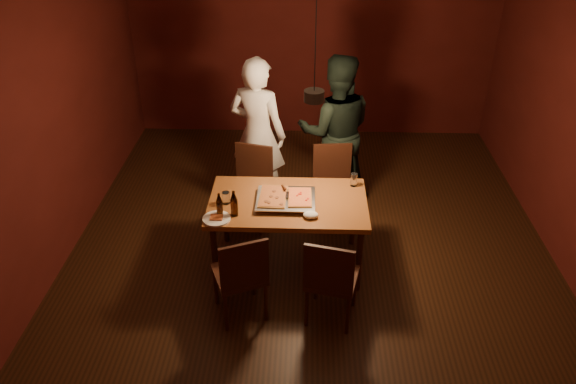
{
  "coord_description": "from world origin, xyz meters",
  "views": [
    {
      "loc": [
        -0.06,
        -4.64,
        3.6
      ],
      "look_at": [
        -0.22,
        -0.15,
        0.85
      ],
      "focal_mm": 35.0,
      "sensor_mm": 36.0,
      "label": 1
    }
  ],
  "objects_px": {
    "dining_table": "(288,207)",
    "beer_bottle_b": "(234,203)",
    "chair_near_left": "(241,271)",
    "diner_dark": "(335,131)",
    "beer_bottle_a": "(219,204)",
    "diner_white": "(258,135)",
    "pendant_lamp": "(314,95)",
    "pizza_tray": "(286,200)",
    "chair_far_left": "(252,178)",
    "plate_slice": "(217,218)",
    "chair_near_right": "(331,275)",
    "chair_far_right": "(333,178)"
  },
  "relations": [
    {
      "from": "beer_bottle_b",
      "to": "plate_slice",
      "type": "xyz_separation_m",
      "value": [
        -0.16,
        -0.07,
        -0.12
      ]
    },
    {
      "from": "beer_bottle_b",
      "to": "pendant_lamp",
      "type": "xyz_separation_m",
      "value": [
        0.7,
        0.41,
        0.88
      ]
    },
    {
      "from": "beer_bottle_a",
      "to": "beer_bottle_b",
      "type": "bearing_deg",
      "value": -0.93
    },
    {
      "from": "dining_table",
      "to": "diner_dark",
      "type": "relative_size",
      "value": 0.84
    },
    {
      "from": "chair_near_left",
      "to": "diner_dark",
      "type": "bearing_deg",
      "value": 44.97
    },
    {
      "from": "pizza_tray",
      "to": "plate_slice",
      "type": "relative_size",
      "value": 2.17
    },
    {
      "from": "chair_far_right",
      "to": "pizza_tray",
      "type": "bearing_deg",
      "value": 55.0
    },
    {
      "from": "dining_table",
      "to": "diner_dark",
      "type": "distance_m",
      "value": 1.37
    },
    {
      "from": "beer_bottle_b",
      "to": "diner_dark",
      "type": "distance_m",
      "value": 1.81
    },
    {
      "from": "beer_bottle_b",
      "to": "chair_near_right",
      "type": "bearing_deg",
      "value": -32.61
    },
    {
      "from": "plate_slice",
      "to": "diner_dark",
      "type": "relative_size",
      "value": 0.14
    },
    {
      "from": "beer_bottle_b",
      "to": "diner_white",
      "type": "relative_size",
      "value": 0.14
    },
    {
      "from": "dining_table",
      "to": "diner_dark",
      "type": "bearing_deg",
      "value": 68.84
    },
    {
      "from": "beer_bottle_a",
      "to": "diner_white",
      "type": "height_order",
      "value": "diner_white"
    },
    {
      "from": "dining_table",
      "to": "beer_bottle_b",
      "type": "bearing_deg",
      "value": -151.64
    },
    {
      "from": "chair_near_left",
      "to": "diner_dark",
      "type": "height_order",
      "value": "diner_dark"
    },
    {
      "from": "pizza_tray",
      "to": "diner_dark",
      "type": "xyz_separation_m",
      "value": [
        0.51,
        1.29,
        0.11
      ]
    },
    {
      "from": "pizza_tray",
      "to": "chair_near_left",
      "type": "bearing_deg",
      "value": -115.1
    },
    {
      "from": "plate_slice",
      "to": "diner_white",
      "type": "height_order",
      "value": "diner_white"
    },
    {
      "from": "chair_near_left",
      "to": "diner_white",
      "type": "bearing_deg",
      "value": 67.89
    },
    {
      "from": "chair_far_right",
      "to": "beer_bottle_a",
      "type": "xyz_separation_m",
      "value": [
        -1.07,
        -1.08,
        0.32
      ]
    },
    {
      "from": "chair_near_left",
      "to": "beer_bottle_b",
      "type": "relative_size",
      "value": 2.17
    },
    {
      "from": "beer_bottle_b",
      "to": "chair_near_left",
      "type": "bearing_deg",
      "value": -78.45
    },
    {
      "from": "diner_dark",
      "to": "pendant_lamp",
      "type": "distance_m",
      "value": 1.44
    },
    {
      "from": "chair_far_left",
      "to": "chair_near_left",
      "type": "height_order",
      "value": "same"
    },
    {
      "from": "dining_table",
      "to": "diner_white",
      "type": "relative_size",
      "value": 0.84
    },
    {
      "from": "diner_white",
      "to": "chair_far_left",
      "type": "bearing_deg",
      "value": 100.73
    },
    {
      "from": "plate_slice",
      "to": "dining_table",
      "type": "bearing_deg",
      "value": 27.68
    },
    {
      "from": "chair_near_left",
      "to": "plate_slice",
      "type": "distance_m",
      "value": 0.57
    },
    {
      "from": "chair_far_left",
      "to": "plate_slice",
      "type": "distance_m",
      "value": 1.16
    },
    {
      "from": "chair_near_right",
      "to": "pendant_lamp",
      "type": "height_order",
      "value": "pendant_lamp"
    },
    {
      "from": "chair_near_left",
      "to": "pizza_tray",
      "type": "xyz_separation_m",
      "value": [
        0.35,
        0.76,
        0.24
      ]
    },
    {
      "from": "plate_slice",
      "to": "beer_bottle_b",
      "type": "bearing_deg",
      "value": 25.54
    },
    {
      "from": "chair_near_right",
      "to": "chair_far_right",
      "type": "bearing_deg",
      "value": 100.72
    },
    {
      "from": "diner_dark",
      "to": "beer_bottle_b",
      "type": "bearing_deg",
      "value": 55.81
    },
    {
      "from": "chair_near_left",
      "to": "diner_dark",
      "type": "relative_size",
      "value": 0.31
    },
    {
      "from": "dining_table",
      "to": "diner_white",
      "type": "bearing_deg",
      "value": 108.16
    },
    {
      "from": "dining_table",
      "to": "chair_near_right",
      "type": "xyz_separation_m",
      "value": [
        0.39,
        -0.81,
        -0.14
      ]
    },
    {
      "from": "chair_far_right",
      "to": "diner_dark",
      "type": "distance_m",
      "value": 0.56
    },
    {
      "from": "diner_white",
      "to": "chair_far_right",
      "type": "bearing_deg",
      "value": 177.59
    },
    {
      "from": "chair_far_right",
      "to": "beer_bottle_b",
      "type": "height_order",
      "value": "beer_bottle_b"
    },
    {
      "from": "beer_bottle_a",
      "to": "diner_dark",
      "type": "bearing_deg",
      "value": 54.11
    },
    {
      "from": "pendant_lamp",
      "to": "diner_dark",
      "type": "bearing_deg",
      "value": 76.53
    },
    {
      "from": "plate_slice",
      "to": "pendant_lamp",
      "type": "distance_m",
      "value": 1.4
    },
    {
      "from": "chair_near_left",
      "to": "pizza_tray",
      "type": "height_order",
      "value": "chair_near_left"
    },
    {
      "from": "beer_bottle_a",
      "to": "diner_white",
      "type": "relative_size",
      "value": 0.13
    },
    {
      "from": "chair_far_left",
      "to": "pendant_lamp",
      "type": "height_order",
      "value": "pendant_lamp"
    },
    {
      "from": "chair_near_left",
      "to": "beer_bottle_b",
      "type": "xyz_separation_m",
      "value": [
        -0.11,
        0.53,
        0.34
      ]
    },
    {
      "from": "chair_far_left",
      "to": "diner_white",
      "type": "xyz_separation_m",
      "value": [
        0.05,
        0.36,
        0.35
      ]
    },
    {
      "from": "dining_table",
      "to": "plate_slice",
      "type": "bearing_deg",
      "value": -152.32
    }
  ]
}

